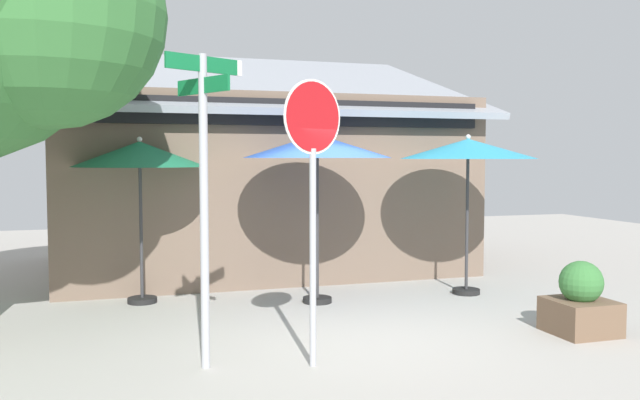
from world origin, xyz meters
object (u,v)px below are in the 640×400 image
object	(u,v)px
patio_umbrella_forest_green_left	(140,156)
patio_umbrella_royal_blue_center	(317,148)
patio_umbrella_teal_right	(468,151)
sidewalk_planter	(581,303)
stop_sign	(313,168)
street_sign_post	(204,179)

from	to	relation	value
patio_umbrella_forest_green_left	patio_umbrella_royal_blue_center	distance (m)	2.66
patio_umbrella_teal_right	sidewalk_planter	world-z (taller)	patio_umbrella_teal_right
stop_sign	street_sign_post	bearing A→B (deg)	165.27
street_sign_post	patio_umbrella_royal_blue_center	size ratio (longest dim) A/B	1.24
stop_sign	patio_umbrella_teal_right	xyz separation A→B (m)	(3.44, 2.81, 0.22)
street_sign_post	patio_umbrella_forest_green_left	bearing A→B (deg)	98.46
patio_umbrella_forest_green_left	patio_umbrella_teal_right	size ratio (longest dim) A/B	0.98
patio_umbrella_teal_right	patio_umbrella_forest_green_left	bearing A→B (deg)	169.96
patio_umbrella_forest_green_left	patio_umbrella_royal_blue_center	world-z (taller)	patio_umbrella_royal_blue_center
patio_umbrella_royal_blue_center	sidewalk_planter	size ratio (longest dim) A/B	2.86
patio_umbrella_royal_blue_center	patio_umbrella_teal_right	size ratio (longest dim) A/B	1.02
patio_umbrella_forest_green_left	sidewalk_planter	size ratio (longest dim) A/B	2.74
stop_sign	patio_umbrella_royal_blue_center	bearing A→B (deg)	71.93
stop_sign	patio_umbrella_teal_right	bearing A→B (deg)	39.20
street_sign_post	patio_umbrella_royal_blue_center	xyz separation A→B (m)	(2.04, 2.63, 0.37)
stop_sign	sidewalk_planter	size ratio (longest dim) A/B	3.28
patio_umbrella_forest_green_left	street_sign_post	bearing A→B (deg)	-81.54
stop_sign	patio_umbrella_royal_blue_center	distance (m)	3.08
patio_umbrella_forest_green_left	patio_umbrella_teal_right	xyz separation A→B (m)	(5.03, -0.89, 0.09)
stop_sign	patio_umbrella_forest_green_left	distance (m)	4.03
patio_umbrella_forest_green_left	sidewalk_planter	world-z (taller)	patio_umbrella_forest_green_left
patio_umbrella_royal_blue_center	patio_umbrella_forest_green_left	bearing A→B (deg)	162.94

